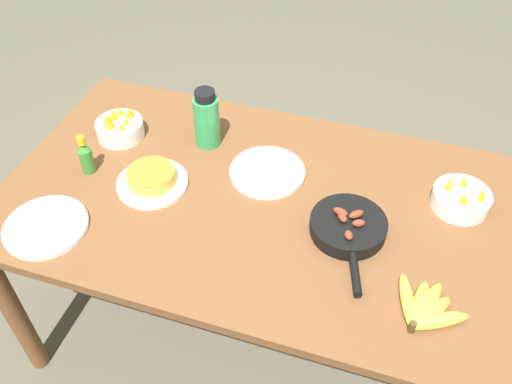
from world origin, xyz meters
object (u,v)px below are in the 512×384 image
(frittata_plate_center, at_px, (152,179))
(empty_plate_far_left, at_px, (46,227))
(banana_bunch, at_px, (426,311))
(fruit_bowl_citrus, at_px, (461,199))
(skillet, at_px, (348,227))
(water_bottle, at_px, (207,119))
(empty_plate_near_front, at_px, (267,172))
(hot_sauce_bottle, at_px, (86,156))
(fruit_bowl_mango, at_px, (120,127))

(frittata_plate_center, relative_size, empty_plate_far_left, 0.92)
(banana_bunch, relative_size, empty_plate_far_left, 0.81)
(empty_plate_far_left, distance_m, fruit_bowl_citrus, 1.32)
(skillet, height_order, water_bottle, water_bottle)
(banana_bunch, relative_size, empty_plate_near_front, 0.81)
(skillet, distance_m, fruit_bowl_citrus, 0.39)
(hot_sauce_bottle, bearing_deg, empty_plate_far_left, -87.99)
(water_bottle, bearing_deg, fruit_bowl_citrus, -3.26)
(empty_plate_far_left, relative_size, fruit_bowl_mango, 1.51)
(empty_plate_near_front, bearing_deg, water_bottle, 159.48)
(fruit_bowl_mango, xyz_separation_m, hot_sauce_bottle, (-0.01, -0.21, 0.03))
(water_bottle, bearing_deg, banana_bunch, -31.30)
(empty_plate_near_front, distance_m, fruit_bowl_mango, 0.58)
(hot_sauce_bottle, bearing_deg, fruit_bowl_citrus, 10.15)
(frittata_plate_center, relative_size, fruit_bowl_citrus, 1.31)
(empty_plate_far_left, relative_size, water_bottle, 1.17)
(empty_plate_far_left, relative_size, fruit_bowl_citrus, 1.42)
(frittata_plate_center, bearing_deg, empty_plate_near_front, 26.18)
(frittata_plate_center, distance_m, water_bottle, 0.30)
(water_bottle, bearing_deg, empty_plate_far_left, -120.67)
(banana_bunch, xyz_separation_m, water_bottle, (-0.83, 0.50, 0.09))
(fruit_bowl_citrus, bearing_deg, empty_plate_far_left, -157.74)
(banana_bunch, xyz_separation_m, empty_plate_far_left, (-1.15, -0.05, -0.01))
(banana_bunch, bearing_deg, frittata_plate_center, 165.73)
(empty_plate_far_left, height_order, fruit_bowl_citrus, fruit_bowl_citrus)
(fruit_bowl_citrus, bearing_deg, frittata_plate_center, -167.59)
(empty_plate_near_front, xyz_separation_m, fruit_bowl_mango, (-0.58, 0.03, 0.03))
(fruit_bowl_mango, bearing_deg, water_bottle, 10.90)
(skillet, relative_size, empty_plate_far_left, 1.42)
(hot_sauce_bottle, bearing_deg, banana_bunch, -11.29)
(skillet, relative_size, fruit_bowl_citrus, 2.01)
(frittata_plate_center, xyz_separation_m, empty_plate_near_front, (0.35, 0.17, -0.02))
(frittata_plate_center, relative_size, empty_plate_near_front, 0.93)
(banana_bunch, bearing_deg, hot_sauce_bottle, 168.71)
(empty_plate_near_front, bearing_deg, fruit_bowl_mango, 176.73)
(frittata_plate_center, height_order, fruit_bowl_citrus, fruit_bowl_citrus)
(empty_plate_far_left, xyz_separation_m, water_bottle, (0.33, 0.55, 0.10))
(empty_plate_near_front, height_order, fruit_bowl_citrus, fruit_bowl_citrus)
(empty_plate_far_left, xyz_separation_m, fruit_bowl_citrus, (1.22, 0.50, 0.02))
(frittata_plate_center, xyz_separation_m, water_bottle, (0.10, 0.27, 0.08))
(empty_plate_far_left, distance_m, fruit_bowl_mango, 0.49)
(banana_bunch, relative_size, water_bottle, 0.95)
(frittata_plate_center, bearing_deg, fruit_bowl_mango, 137.95)
(water_bottle, xyz_separation_m, hot_sauce_bottle, (-0.34, -0.27, -0.04))
(banana_bunch, bearing_deg, empty_plate_near_front, 144.53)
(frittata_plate_center, bearing_deg, skillet, -0.95)
(fruit_bowl_mango, xyz_separation_m, water_bottle, (0.32, 0.06, 0.07))
(skillet, relative_size, empty_plate_near_front, 1.42)
(water_bottle, relative_size, hot_sauce_bottle, 1.49)
(banana_bunch, relative_size, hot_sauce_bottle, 1.42)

